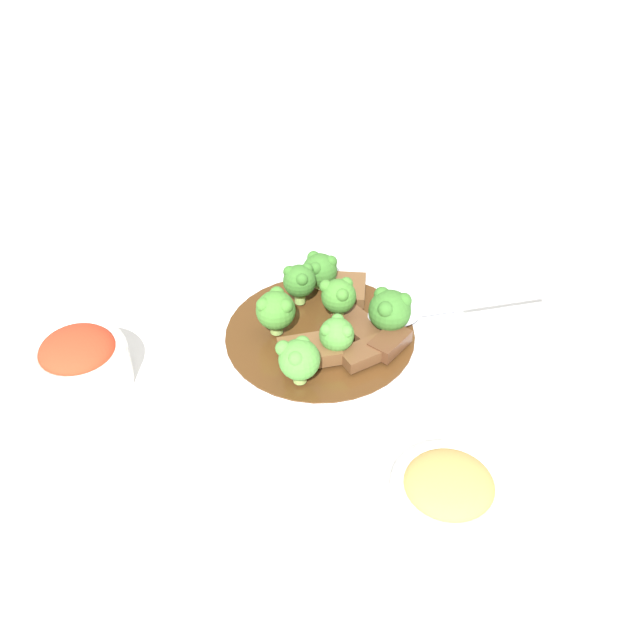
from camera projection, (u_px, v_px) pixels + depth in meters
ground_plane at (320, 344)px, 0.79m from camera, size 4.00×4.00×0.00m
main_plate at (320, 337)px, 0.78m from camera, size 0.32×0.32×0.02m
beef_strip_0 at (364, 353)px, 0.74m from camera, size 0.05×0.05×0.01m
beef_strip_1 at (350, 290)px, 0.82m from camera, size 0.04×0.05×0.01m
beef_strip_2 at (359, 325)px, 0.78m from camera, size 0.06×0.06×0.01m
beef_strip_3 at (390, 342)px, 0.75m from camera, size 0.04×0.05×0.01m
beef_strip_4 at (306, 350)px, 0.75m from camera, size 0.07×0.06×0.02m
broccoli_floret_0 at (300, 281)px, 0.80m from camera, size 0.04×0.04×0.05m
broccoli_floret_1 at (337, 334)px, 0.74m from camera, size 0.04×0.04×0.04m
broccoli_floret_2 at (390, 310)px, 0.76m from camera, size 0.04×0.04×0.05m
broccoli_floret_3 at (339, 296)px, 0.77m from camera, size 0.04×0.04×0.05m
broccoli_floret_4 at (276, 310)px, 0.76m from camera, size 0.04×0.04×0.05m
broccoli_floret_5 at (320, 269)px, 0.82m from camera, size 0.04×0.04×0.04m
broccoli_floret_6 at (296, 358)px, 0.71m from camera, size 0.04×0.04×0.05m
serving_spoon at (411, 313)px, 0.79m from camera, size 0.19×0.12×0.01m
side_bowl_kimchi at (81, 362)px, 0.73m from camera, size 0.09×0.09×0.06m
side_bowl_appetizer at (447, 494)px, 0.62m from camera, size 0.10×0.10×0.05m
sauce_dish at (342, 225)px, 0.95m from camera, size 0.08×0.08×0.01m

